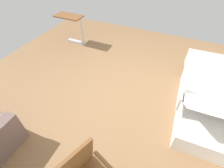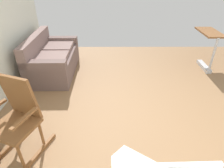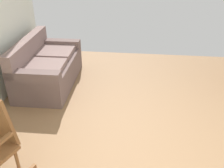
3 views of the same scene
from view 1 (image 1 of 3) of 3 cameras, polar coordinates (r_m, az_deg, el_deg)
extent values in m
plane|color=olive|center=(3.63, -0.70, -2.15)|extent=(6.51, 6.51, 0.00)
cube|color=silver|center=(3.55, 29.24, -6.85)|extent=(0.93, 1.96, 0.35)
cube|color=white|center=(3.74, 30.54, 0.84)|extent=(0.94, 1.18, 0.14)
cube|color=white|center=(2.86, 32.81, -6.81)|extent=(0.93, 0.86, 0.69)
cube|color=silver|center=(2.93, 22.86, -3.01)|extent=(0.05, 0.56, 0.28)
cube|color=silver|center=(4.17, 30.98, 7.09)|extent=(0.95, 0.08, 0.36)
cylinder|color=black|center=(3.27, 34.72, -19.98)|extent=(0.10, 0.10, 0.10)
cylinder|color=black|center=(3.07, 21.65, -17.54)|extent=(0.10, 0.10, 0.10)
cylinder|color=black|center=(4.30, 33.28, -1.36)|extent=(0.10, 0.10, 0.10)
cylinder|color=black|center=(4.16, 24.03, 1.21)|extent=(0.10, 0.10, 0.10)
cylinder|color=brown|center=(2.50, -6.20, -26.88)|extent=(0.04, 0.04, 0.40)
cube|color=brown|center=(2.01, -12.25, -25.08)|extent=(0.26, 0.45, 0.60)
cube|color=brown|center=(2.06, -2.13, -26.12)|extent=(0.38, 0.18, 0.03)
cube|color=#B2B5BA|center=(5.40, -12.23, 14.23)|extent=(0.60, 0.12, 0.08)
cylinder|color=black|center=(5.27, -9.81, 13.68)|extent=(0.07, 0.07, 0.06)
cylinder|color=black|center=(5.55, -14.50, 14.55)|extent=(0.07, 0.07, 0.06)
cylinder|color=#B2B5BA|center=(5.08, -10.39, 17.79)|extent=(0.05, 0.05, 0.74)
cube|color=brown|center=(5.16, -14.97, 22.00)|extent=(0.80, 0.41, 0.04)
camera|label=2|loc=(2.06, 59.23, 7.19)|focal=30.77mm
camera|label=3|loc=(2.25, 59.70, 15.40)|focal=40.02mm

